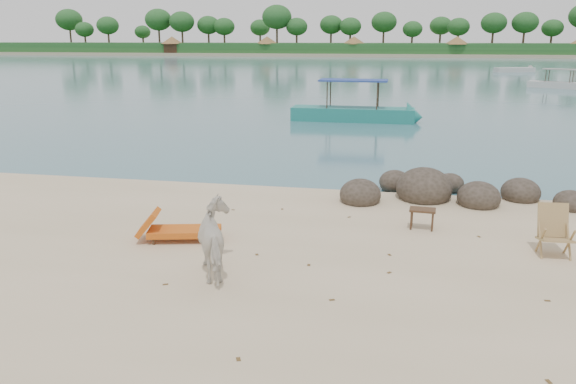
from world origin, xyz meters
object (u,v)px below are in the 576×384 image
boat_near (353,87)px  cow (218,241)px  side_table (422,220)px  lounge_chair (185,229)px  deck_chair (556,234)px  boulders (443,192)px

boat_near → cow: bearing=-91.5°
side_table → lounge_chair: (-5.11, -1.77, 0.05)m
lounge_chair → cow: bearing=-63.7°
deck_chair → boulders: bearing=113.1°
boulders → lounge_chair: (-5.75, -4.47, 0.08)m
deck_chair → boat_near: boat_near is taller
lounge_chair → deck_chair: size_ratio=1.91×
boulders → boat_near: bearing=103.8°
boat_near → side_table: bearing=-79.7°
boulders → boat_near: 15.64m
side_table → lounge_chair: size_ratio=0.30×
side_table → boat_near: bearing=104.1°
cow → boat_near: 21.20m
boulders → boat_near: size_ratio=0.87×
boat_near → lounge_chair: bearing=-95.4°
cow → boat_near: boat_near is taller
cow → side_table: size_ratio=2.71×
boulders → lounge_chair: 7.29m
side_table → boat_near: size_ratio=0.08×
deck_chair → cow: bearing=-164.5°
boulders → cow: cow is taller
boulders → cow: size_ratio=4.01×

